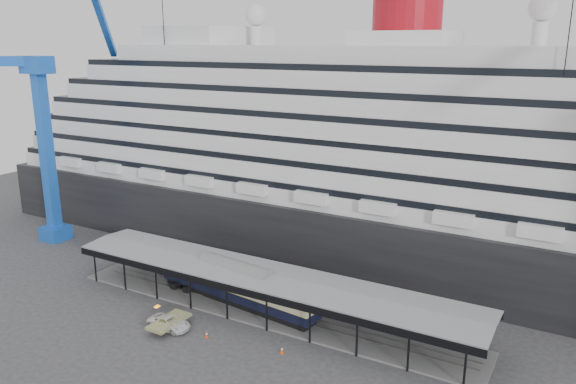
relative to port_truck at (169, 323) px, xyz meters
name	(u,v)px	position (x,y,z in m)	size (l,w,h in m)	color
ground	(243,328)	(7.57, 4.53, -0.76)	(200.00, 200.00, 0.00)	#353537
cruise_ship	(353,139)	(7.62, 36.53, 17.59)	(130.00, 30.00, 43.90)	black
platform_canopy	(264,294)	(7.57, 9.53, 1.61)	(56.00, 9.18, 5.30)	slate
crane_blue	(50,126)	(-37.54, 15.15, 19.20)	(22.63, 19.19, 47.60)	blue
port_truck	(169,323)	(0.00, 0.00, 0.00)	(2.51, 5.45, 1.51)	silver
pullman_carriage	(236,283)	(3.27, 9.53, 2.16)	(24.86, 6.04, 24.21)	black
traffic_cone_left	(186,323)	(1.42, 1.42, -0.36)	(0.41, 0.41, 0.80)	#D83E0C
traffic_cone_mid	(207,334)	(5.20, 0.56, -0.38)	(0.51, 0.51, 0.75)	#FB340D
traffic_cone_right	(282,350)	(14.60, 1.94, -0.36)	(0.48, 0.48, 0.80)	#D54B0B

